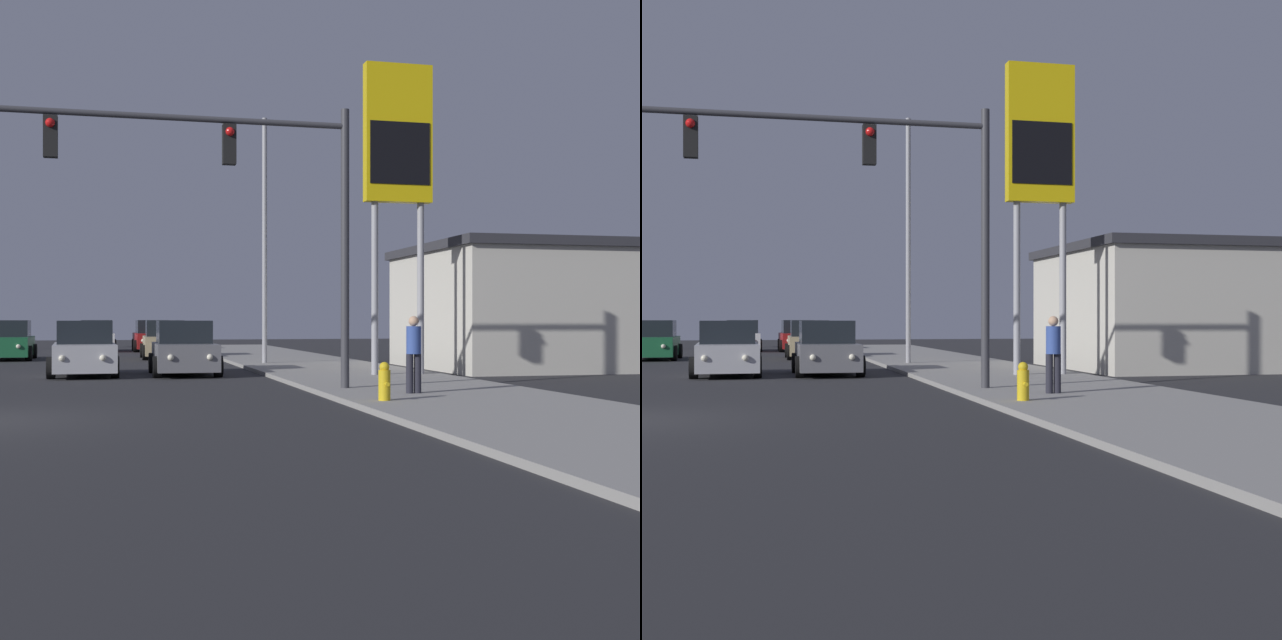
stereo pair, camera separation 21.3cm
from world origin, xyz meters
TOP-DOWN VIEW (x-y plane):
  - sidewalk_right at (9.50, 10.00)m, footprint 5.00×60.00m
  - building_gas_station at (18.00, 12.93)m, footprint 10.30×8.30m
  - car_silver at (1.70, 12.16)m, footprint 2.04×4.34m
  - car_red at (4.73, 32.86)m, footprint 2.04×4.34m
  - car_tan at (4.84, 23.61)m, footprint 2.04×4.32m
  - car_grey at (4.70, 11.93)m, footprint 2.04×4.31m
  - car_green at (-1.66, 23.94)m, footprint 2.04×4.32m
  - car_white at (1.83, 33.39)m, footprint 2.04×4.33m
  - traffic_light_mast at (5.50, 4.16)m, footprint 7.85×0.36m
  - street_lamp at (7.88, 16.41)m, footprint 1.74×0.24m
  - gas_station_sign at (10.59, 8.73)m, footprint 2.00×0.42m
  - fire_hydrant at (7.69, 0.88)m, footprint 0.24×0.34m
  - pedestrian_on_sidewalk at (8.83, 2.37)m, footprint 0.34×0.32m

SIDE VIEW (x-z plane):
  - sidewalk_right at x=9.50m, z-range 0.00..0.12m
  - fire_hydrant at x=7.69m, z-range 0.11..0.87m
  - car_silver at x=1.70m, z-range -0.08..1.60m
  - car_red at x=4.73m, z-range -0.08..1.60m
  - car_tan at x=4.84m, z-range -0.08..1.60m
  - car_grey at x=4.70m, z-range -0.08..1.60m
  - car_green at x=-1.66m, z-range -0.08..1.60m
  - car_white at x=1.83m, z-range -0.08..1.60m
  - pedestrian_on_sidewalk at x=8.83m, z-range 0.20..1.87m
  - building_gas_station at x=18.00m, z-range 0.01..4.31m
  - traffic_light_mast at x=5.50m, z-range 1.51..8.01m
  - street_lamp at x=7.88m, z-range 0.62..9.62m
  - gas_station_sign at x=10.59m, z-range 2.12..11.12m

